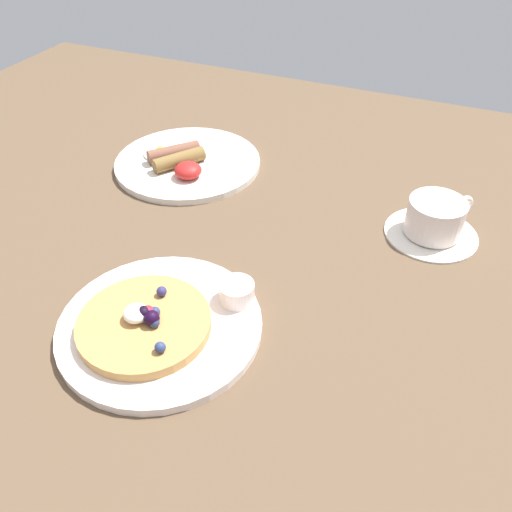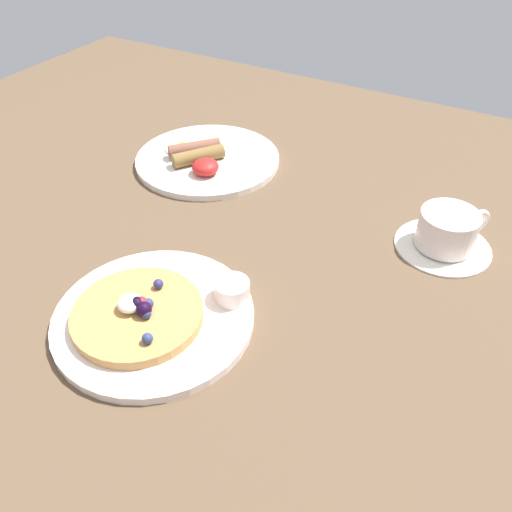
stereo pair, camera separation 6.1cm
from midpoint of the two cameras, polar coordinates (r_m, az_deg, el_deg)
name	(u,v)px [view 2 (the right image)]	position (r cm, az deg, el deg)	size (l,w,h in cm)	color
ground_plane	(231,286)	(73.34, -0.33, -3.31)	(173.85, 143.55, 3.00)	brown
pancake_plate	(154,317)	(66.82, -8.45, -6.70)	(25.13, 25.13, 1.19)	white
pancake_with_berries	(138,313)	(65.51, -10.14, -6.25)	(16.15, 16.15, 3.31)	#BC884A
syrup_ramekin	(232,290)	(66.74, 0.00, -3.82)	(4.53, 4.53, 2.66)	white
breakfast_plate	(208,159)	(98.08, -3.47, 10.36)	(26.23, 26.23, 1.14)	white
fried_breakfast	(197,155)	(95.93, -4.63, 10.76)	(13.93, 11.28, 2.78)	brown
coffee_saucer	(443,246)	(83.02, 21.57, 0.98)	(13.91, 13.91, 0.61)	white
coffee_cup	(448,229)	(81.35, 22.16, 2.70)	(9.16, 9.84, 5.36)	white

